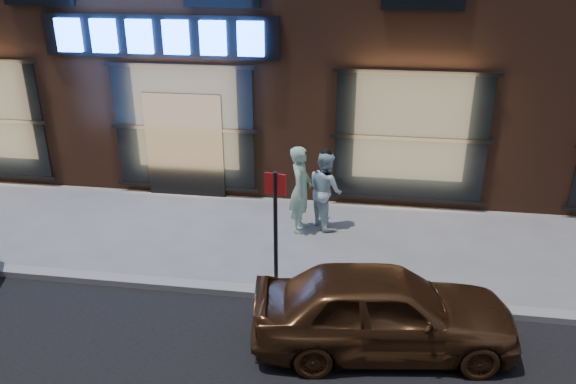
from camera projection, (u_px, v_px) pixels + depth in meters
name	position (u px, v px, depth m)	size (l,w,h in m)	color
ground	(118.00, 283.00, 9.62)	(90.00, 90.00, 0.00)	slate
curb	(117.00, 280.00, 9.60)	(60.00, 0.25, 0.12)	gray
man_bowtie	(301.00, 189.00, 11.15)	(0.65, 0.43, 1.79)	#9FD1B4
man_cap	(325.00, 190.00, 11.36)	(0.79, 0.61, 1.62)	white
gold_sedan	(383.00, 310.00, 7.83)	(1.48, 3.68, 1.25)	brown
sign_post	(276.00, 223.00, 8.83)	(0.34, 0.10, 2.16)	#262628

